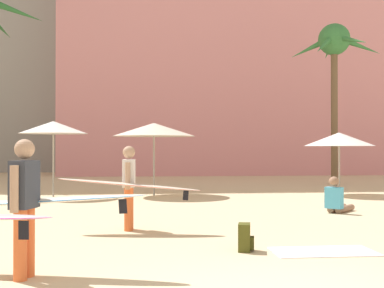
% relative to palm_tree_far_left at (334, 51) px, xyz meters
% --- Properties ---
extents(hotel_pink, '(23.55, 9.85, 16.43)m').
position_rel_palm_tree_far_left_xyz_m(hotel_pink, '(-1.54, 12.05, 2.28)').
color(hotel_pink, pink).
rests_on(hotel_pink, ground).
extents(palm_tree_far_left, '(3.78, 4.14, 7.15)m').
position_rel_palm_tree_far_left_xyz_m(palm_tree_far_left, '(0.00, 0.00, 0.00)').
color(palm_tree_far_left, brown).
rests_on(palm_tree_far_left, ground).
extents(cafe_umbrella_0, '(2.78, 2.78, 2.44)m').
position_rel_palm_tree_far_left_xyz_m(cafe_umbrella_0, '(-8.14, -4.73, -3.73)').
color(cafe_umbrella_0, gray).
rests_on(cafe_umbrella_0, ground).
extents(cafe_umbrella_1, '(2.37, 2.37, 2.12)m').
position_rel_palm_tree_far_left_xyz_m(cafe_umbrella_1, '(-1.88, -5.18, -4.05)').
color(cafe_umbrella_1, gray).
rests_on(cafe_umbrella_1, ground).
extents(cafe_umbrella_2, '(2.21, 2.21, 2.47)m').
position_rel_palm_tree_far_left_xyz_m(cafe_umbrella_2, '(-11.42, -4.88, -3.68)').
color(cafe_umbrella_2, gray).
rests_on(cafe_umbrella_2, ground).
extents(beach_towel, '(1.55, 0.81, 0.01)m').
position_rel_palm_tree_far_left_xyz_m(beach_towel, '(-5.82, -14.34, -5.93)').
color(beach_towel, white).
rests_on(beach_towel, ground).
extents(backpack, '(0.29, 0.33, 0.42)m').
position_rel_palm_tree_far_left_xyz_m(backpack, '(-6.99, -14.14, -5.74)').
color(backpack, '#444516').
rests_on(backpack, ground).
extents(person_far_left, '(3.02, 1.10, 1.69)m').
position_rel_palm_tree_far_left_xyz_m(person_far_left, '(-9.98, -15.36, -5.03)').
color(person_far_left, orange).
rests_on(person_far_left, ground).
extents(person_near_left, '(2.74, 1.00, 1.62)m').
position_rel_palm_tree_far_left_xyz_m(person_near_left, '(-8.81, -12.06, -5.05)').
color(person_near_left, orange).
rests_on(person_near_left, ground).
extents(person_mid_right, '(0.96, 0.98, 0.90)m').
position_rel_palm_tree_far_left_xyz_m(person_mid_right, '(-3.79, -9.77, -5.64)').
color(person_mid_right, '#936B51').
rests_on(person_mid_right, ground).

